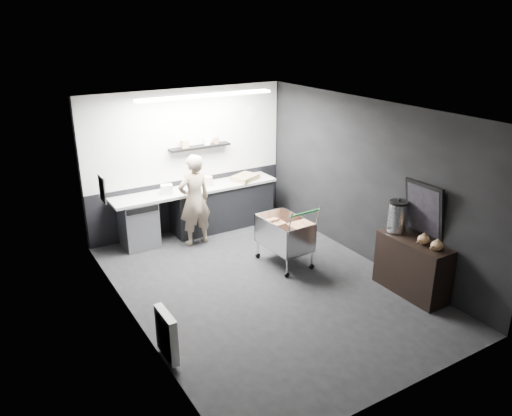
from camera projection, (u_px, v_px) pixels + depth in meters
floor at (264, 286)px, 7.70m from camera, size 5.50×5.50×0.00m
ceiling at (266, 110)px, 6.74m from camera, size 5.50×5.50×0.00m
wall_back at (188, 161)px, 9.42m from camera, size 5.50×0.00×5.50m
wall_front at (410, 285)px, 5.02m from camera, size 5.50×0.00×5.50m
wall_left at (130, 233)px, 6.25m from camera, size 0.00×5.50×5.50m
wall_right at (368, 182)px, 8.19m from camera, size 0.00×5.50×5.50m
kitchen_wall_panel at (187, 135)px, 9.23m from camera, size 3.95×0.02×1.70m
dado_panel at (190, 203)px, 9.71m from camera, size 3.95×0.02×1.00m
floating_shelf at (200, 147)px, 9.32m from camera, size 1.20×0.22×0.04m
wall_clock at (252, 112)px, 9.79m from camera, size 0.20×0.03×0.20m
poster at (102, 189)px, 7.23m from camera, size 0.02×0.30×0.40m
poster_red_band at (102, 184)px, 7.21m from camera, size 0.02×0.22×0.10m
radiator at (167, 335)px, 5.92m from camera, size 0.10×0.50×0.60m
ceiling_strip at (206, 96)px, 8.23m from camera, size 2.40×0.20×0.04m
prep_counter at (204, 209)px, 9.54m from camera, size 3.20×0.61×0.90m
person at (195, 200)px, 8.86m from camera, size 0.64×0.44×1.68m
shopping_cart at (284, 235)px, 8.22m from camera, size 0.63×1.00×1.09m
sideboard at (412, 259)px, 7.36m from camera, size 0.48×1.14×1.70m
fire_extinguisher at (168, 333)px, 6.18m from camera, size 0.14×0.14×0.45m
cardboard_box at (245, 178)px, 9.76m from camera, size 0.60×0.54×0.10m
pink_tub at (208, 181)px, 9.40m from camera, size 0.18×0.18×0.18m
white_container at (167, 189)px, 8.96m from camera, size 0.23×0.20×0.18m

